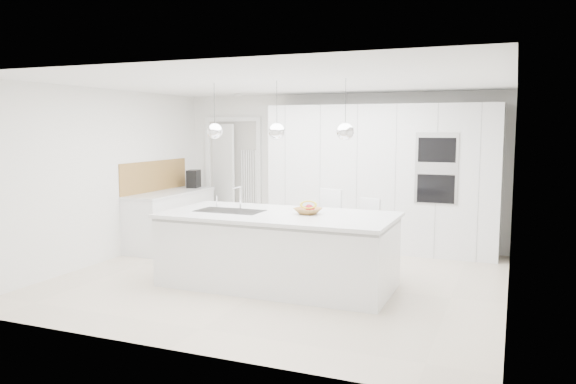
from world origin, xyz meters
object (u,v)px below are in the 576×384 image
at_px(island_base, 277,252).
at_px(espresso_machine, 194,179).
at_px(bar_stool_right, 368,238).
at_px(fruit_bowl, 308,211).
at_px(bar_stool_left, 327,232).

xyz_separation_m(island_base, espresso_machine, (-2.53, 2.20, 0.62)).
bearing_deg(bar_stool_right, espresso_machine, -176.32).
height_order(espresso_machine, bar_stool_right, espresso_machine).
distance_m(fruit_bowl, espresso_machine, 3.55).
distance_m(island_base, espresso_machine, 3.41).
distance_m(espresso_machine, bar_stool_right, 3.73).
xyz_separation_m(island_base, bar_stool_left, (0.37, 0.85, 0.13)).
xyz_separation_m(espresso_machine, bar_stool_right, (3.45, -1.33, -0.55)).
bearing_deg(island_base, fruit_bowl, 19.71).
distance_m(bar_stool_left, bar_stool_right, 0.55).
relative_size(island_base, bar_stool_right, 2.77).
bearing_deg(bar_stool_right, island_base, -111.60).
bearing_deg(espresso_machine, bar_stool_right, -35.09).
distance_m(island_base, bar_stool_left, 0.94).
bearing_deg(island_base, bar_stool_left, 66.45).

